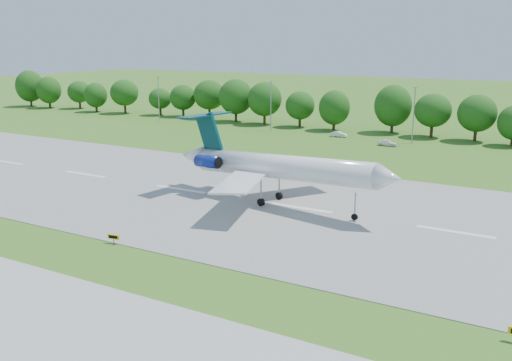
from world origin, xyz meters
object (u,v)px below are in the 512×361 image
object	(u,v)px
service_vehicle_a	(339,134)
airliner	(271,165)
service_vehicle_b	(388,143)
taxi_sign_left	(114,237)

from	to	relation	value
service_vehicle_a	airliner	bearing A→B (deg)	-170.76
airliner	service_vehicle_b	bearing A→B (deg)	97.99
airliner	service_vehicle_a	distance (m)	58.22
taxi_sign_left	service_vehicle_a	size ratio (longest dim) A/B	0.39
airliner	taxi_sign_left	bearing A→B (deg)	-99.21
service_vehicle_a	service_vehicle_b	xyz separation A→B (m)	(13.42, -5.78, 0.05)
airliner	service_vehicle_b	xyz separation A→B (m)	(1.11, 50.92, -4.75)
service_vehicle_b	airliner	bearing A→B (deg)	179.54
service_vehicle_a	taxi_sign_left	bearing A→B (deg)	-179.63
airliner	service_vehicle_b	distance (m)	51.15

